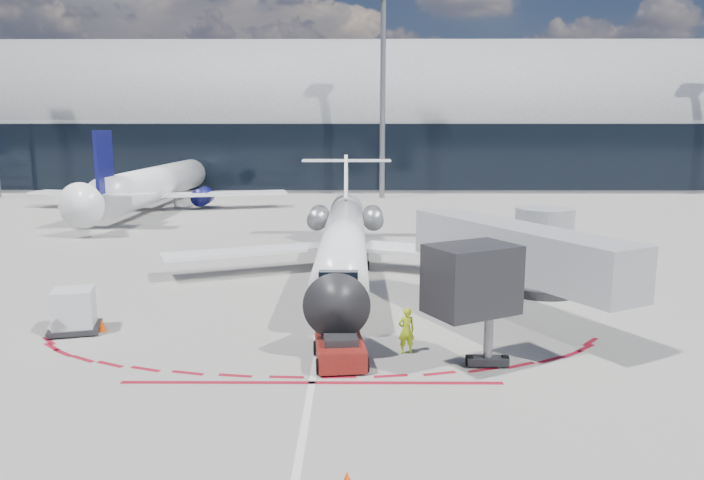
{
  "coord_description": "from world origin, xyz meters",
  "views": [
    {
      "loc": [
        1.59,
        -33.09,
        9.27
      ],
      "look_at": [
        1.39,
        1.21,
        2.99
      ],
      "focal_mm": 32.0,
      "sensor_mm": 36.0,
      "label": 1
    }
  ],
  "objects_px": {
    "pushback_tug": "(340,350)",
    "ramp_worker": "(406,330)",
    "regional_jet": "(344,238)",
    "uld_container": "(74,311)"
  },
  "relations": [
    {
      "from": "regional_jet",
      "to": "pushback_tug",
      "type": "distance_m",
      "value": 14.97
    },
    {
      "from": "pushback_tug",
      "to": "ramp_worker",
      "type": "distance_m",
      "value": 2.95
    },
    {
      "from": "ramp_worker",
      "to": "uld_container",
      "type": "xyz_separation_m",
      "value": [
        -14.83,
        2.56,
        0.02
      ]
    },
    {
      "from": "ramp_worker",
      "to": "regional_jet",
      "type": "bearing_deg",
      "value": -89.99
    },
    {
      "from": "ramp_worker",
      "to": "uld_container",
      "type": "relative_size",
      "value": 0.77
    },
    {
      "from": "uld_container",
      "to": "regional_jet",
      "type": "bearing_deg",
      "value": 28.23
    },
    {
      "from": "regional_jet",
      "to": "uld_container",
      "type": "xyz_separation_m",
      "value": [
        -12.01,
        -11.19,
        -1.36
      ]
    },
    {
      "from": "pushback_tug",
      "to": "regional_jet",
      "type": "bearing_deg",
      "value": 83.9
    },
    {
      "from": "pushback_tug",
      "to": "uld_container",
      "type": "xyz_separation_m",
      "value": [
        -12.14,
        3.68,
        0.46
      ]
    },
    {
      "from": "regional_jet",
      "to": "pushback_tug",
      "type": "height_order",
      "value": "regional_jet"
    }
  ]
}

